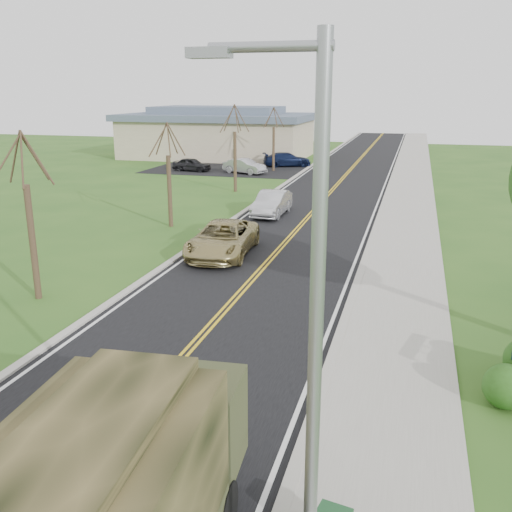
% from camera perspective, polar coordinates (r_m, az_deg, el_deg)
% --- Properties ---
extents(road, '(8.00, 120.00, 0.01)m').
position_cam_1_polar(road, '(47.80, 8.23, 7.20)').
color(road, black).
rests_on(road, ground).
extents(curb_right, '(0.30, 120.00, 0.12)m').
position_cam_1_polar(curb_right, '(47.45, 13.24, 6.94)').
color(curb_right, '#9E998E').
rests_on(curb_right, ground).
extents(sidewalk_right, '(3.20, 120.00, 0.10)m').
position_cam_1_polar(sidewalk_right, '(47.42, 15.36, 6.77)').
color(sidewalk_right, '#9E998E').
rests_on(sidewalk_right, ground).
extents(curb_left, '(0.30, 120.00, 0.10)m').
position_cam_1_polar(curb_left, '(48.49, 3.33, 7.52)').
color(curb_left, '#9E998E').
rests_on(curb_left, ground).
extents(street_light, '(1.65, 0.22, 8.00)m').
position_cam_1_polar(street_light, '(7.07, 5.19, -8.17)').
color(street_light, gray).
rests_on(street_light, ground).
extents(bare_tree_a, '(1.93, 2.26, 6.08)m').
position_cam_1_polar(bare_tree_a, '(21.81, -21.58, 2.56)').
color(bare_tree_a, '#38281C').
rests_on(bare_tree_a, ground).
extents(bare_tree_b, '(1.83, 2.14, 5.73)m').
position_cam_1_polar(bare_tree_b, '(32.02, -8.67, 7.27)').
color(bare_tree_b, '#38281C').
rests_on(bare_tree_b, ground).
extents(bare_tree_c, '(2.04, 2.39, 6.42)m').
position_cam_1_polar(bare_tree_c, '(43.12, -2.12, 10.10)').
color(bare_tree_c, '#38281C').
rests_on(bare_tree_c, ground).
extents(bare_tree_d, '(1.88, 2.20, 5.91)m').
position_cam_1_polar(bare_tree_d, '(54.64, 1.77, 11.15)').
color(bare_tree_d, '#38281C').
rests_on(bare_tree_d, ground).
extents(commercial_building, '(25.50, 21.50, 5.65)m').
position_cam_1_polar(commercial_building, '(66.73, -3.80, 12.16)').
color(commercial_building, tan).
rests_on(commercial_building, ground).
extents(suv_champagne, '(2.92, 5.69, 1.54)m').
position_cam_1_polar(suv_champagne, '(26.35, -3.36, 1.72)').
color(suv_champagne, tan).
rests_on(suv_champagne, ground).
extents(sedan_silver, '(1.63, 4.51, 1.48)m').
position_cam_1_polar(sedan_silver, '(34.91, 1.60, 5.29)').
color(sedan_silver, silver).
rests_on(sedan_silver, ground).
extents(lot_car_dark, '(3.79, 1.83, 1.25)m').
position_cam_1_polar(lot_car_dark, '(54.99, -6.44, 9.08)').
color(lot_car_dark, black).
rests_on(lot_car_dark, ground).
extents(lot_car_silver, '(4.40, 2.80, 1.37)m').
position_cam_1_polar(lot_car_silver, '(53.02, -1.17, 8.98)').
color(lot_car_silver, '#AAA9AE').
rests_on(lot_car_silver, ground).
extents(lot_car_navy, '(5.17, 3.73, 1.39)m').
position_cam_1_polar(lot_car_navy, '(58.26, 3.14, 9.62)').
color(lot_car_navy, '#0E1634').
rests_on(lot_car_navy, ground).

